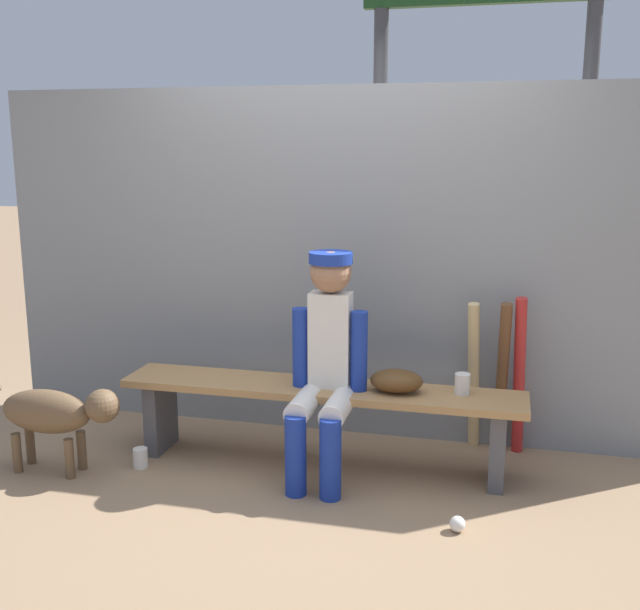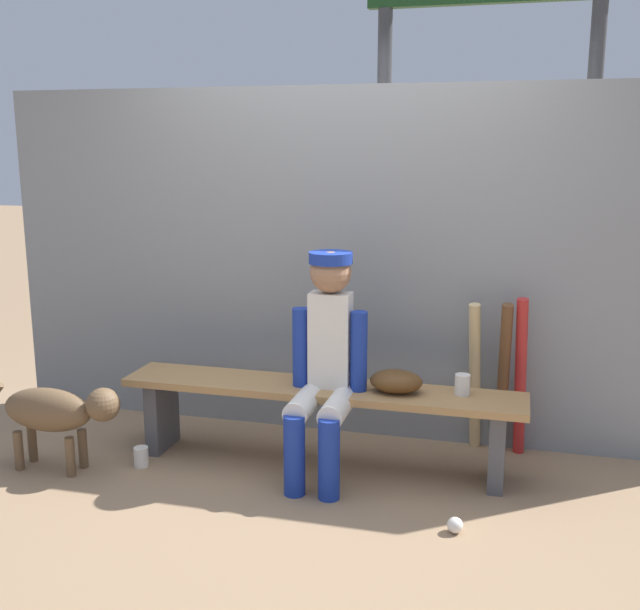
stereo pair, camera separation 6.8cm
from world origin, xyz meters
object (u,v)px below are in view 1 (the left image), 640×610
scoreboard (494,20)px  bat_wood_dark (502,378)px  player_seated (326,358)px  baseball_glove (396,381)px  bat_wood_natural (474,376)px  baseball (457,524)px  cup_on_ground (141,458)px  cup_on_bench (462,384)px  dog (56,413)px  bat_aluminum_red (519,377)px  dugout_bench (320,404)px

scoreboard → bat_wood_dark: bearing=-81.7°
player_seated → scoreboard: size_ratio=0.32×
baseball_glove → bat_wood_natural: 0.58m
bat_wood_dark → baseball: size_ratio=12.31×
player_seated → bat_wood_natural: size_ratio=1.35×
bat_wood_natural → cup_on_ground: bearing=-158.0°
scoreboard → baseball_glove: bearing=-103.2°
baseball_glove → cup_on_bench: 0.35m
player_seated → dog: size_ratio=1.42×
baseball_glove → dog: baseball_glove is taller
baseball_glove → baseball: baseball_glove is taller
baseball → cup_on_ground: cup_on_ground is taller
cup_on_bench → scoreboard: bearing=88.9°
bat_aluminum_red → cup_on_bench: size_ratio=8.51×
cup_on_bench → dog: 2.18m
dog → cup_on_ground: bearing=20.7°
baseball → cup_on_bench: bearing=93.1°
dugout_bench → cup_on_bench: 0.78m
cup_on_ground → player_seated: bearing=9.2°
baseball_glove → bat_wood_natural: bat_wood_natural is taller
baseball_glove → scoreboard: scoreboard is taller
baseball → dugout_bench: bearing=144.6°
cup_on_ground → baseball: bearing=-9.5°
bat_wood_natural → bat_wood_dark: size_ratio=0.98×
player_seated → bat_wood_dark: (0.90, 0.52, -0.20)m
baseball_glove → cup_on_bench: bearing=8.4°
baseball → cup_on_ground: 1.77m
dugout_bench → bat_wood_natural: size_ratio=2.48×
baseball_glove → baseball: (0.38, -0.56, -0.48)m
dog → dugout_bench: bearing=17.4°
baseball_glove → cup_on_bench: (0.34, 0.05, -0.01)m
bat_wood_natural → baseball: size_ratio=12.04×
cup_on_ground → dog: size_ratio=0.13×
baseball_glove → dog: size_ratio=0.33×
bat_aluminum_red → baseball: (-0.26, -0.97, -0.43)m
bat_wood_natural → bat_aluminum_red: bat_aluminum_red is taller
cup_on_bench → bat_wood_natural: bearing=83.6°
bat_wood_dark → bat_aluminum_red: bat_aluminum_red is taller
cup_on_ground → scoreboard: 3.57m
bat_aluminum_red → cup_on_ground: bat_aluminum_red is taller
dugout_bench → baseball_glove: 0.45m
baseball → bat_aluminum_red: bearing=74.9°
bat_aluminum_red → dog: 2.55m
player_seated → cup_on_bench: player_seated is taller
player_seated → baseball: size_ratio=16.21×
dugout_bench → cup_on_ground: (-0.95, -0.27, -0.30)m
baseball_glove → bat_wood_dark: (0.54, 0.41, -0.07)m
dugout_bench → baseball: bearing=-35.4°
player_seated → scoreboard: (0.73, 1.70, 1.90)m
cup_on_bench → baseball: bearing=-86.9°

